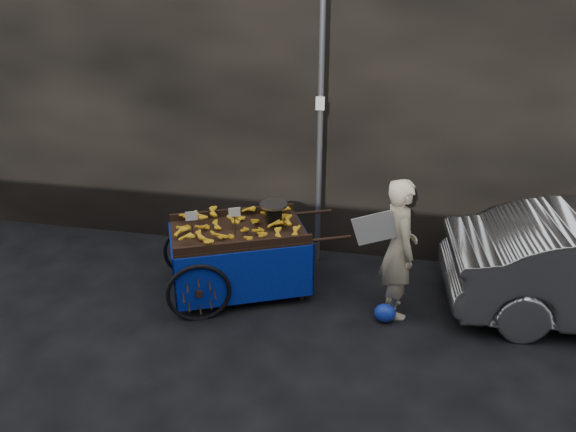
# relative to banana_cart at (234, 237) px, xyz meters

# --- Properties ---
(ground) EXTENTS (80.00, 80.00, 0.00)m
(ground) POSITION_rel_banana_cart_xyz_m (0.65, -0.20, -0.81)
(ground) COLOR black
(ground) RESTS_ON ground
(building_wall) EXTENTS (13.50, 2.00, 5.00)m
(building_wall) POSITION_rel_banana_cart_xyz_m (1.04, 2.40, 1.69)
(building_wall) COLOR black
(building_wall) RESTS_ON ground
(street_pole) EXTENTS (0.12, 0.10, 4.00)m
(street_pole) POSITION_rel_banana_cart_xyz_m (0.95, 1.09, 1.20)
(street_pole) COLOR slate
(street_pole) RESTS_ON ground
(banana_cart) EXTENTS (2.64, 1.98, 1.31)m
(banana_cart) POSITION_rel_banana_cart_xyz_m (0.00, 0.00, 0.00)
(banana_cart) COLOR black
(banana_cart) RESTS_ON ground
(vendor) EXTENTS (0.90, 0.76, 1.82)m
(vendor) POSITION_rel_banana_cart_xyz_m (2.14, -0.08, 0.10)
(vendor) COLOR #BEAE8D
(vendor) RESTS_ON ground
(plastic_bag) EXTENTS (0.27, 0.22, 0.24)m
(plastic_bag) POSITION_rel_banana_cart_xyz_m (2.03, -0.34, -0.69)
(plastic_bag) COLOR #162EAA
(plastic_bag) RESTS_ON ground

